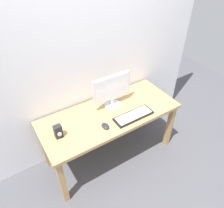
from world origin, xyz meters
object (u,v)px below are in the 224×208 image
Objects in this scene: desk at (110,119)px; mouse at (105,126)px; monitor at (112,90)px; keyboard_primary at (134,116)px; audio_controller at (58,132)px.

mouse is at bearing -133.70° from desk.
monitor is at bearing 43.16° from mouse.
keyboard_primary is (0.09, -0.30, -0.20)m from monitor.
audio_controller reaches higher than mouse.
monitor is 1.02× the size of keyboard_primary.
desk is 0.25m from mouse.
mouse is at bearing -133.50° from monitor.
monitor is 4.38× the size of mouse.
desk is 14.98× the size of mouse.
monitor is (0.10, 0.11, 0.30)m from desk.
desk is 0.64m from audio_controller.
monitor reaches higher than desk.
mouse is at bearing 175.41° from keyboard_primary.
keyboard_primary is (0.19, -0.19, 0.10)m from desk.
monitor is 0.37m from keyboard_primary.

